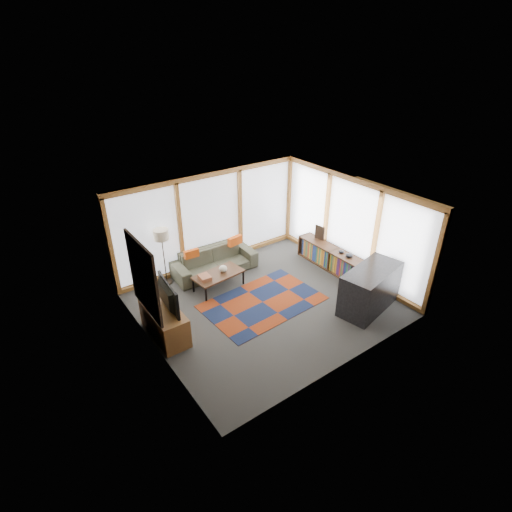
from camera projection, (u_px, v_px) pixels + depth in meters
ground at (266, 303)px, 9.50m from camera, size 5.50×5.50×0.00m
room_envelope at (269, 231)px, 9.41m from camera, size 5.52×5.02×2.62m
rug at (263, 302)px, 9.52m from camera, size 2.83×1.91×0.01m
sofa at (215, 261)px, 10.61m from camera, size 2.27×0.96×0.65m
pillow_left at (191, 254)px, 10.07m from camera, size 0.39×0.13×0.21m
pillow_right at (235, 241)px, 10.69m from camera, size 0.44×0.19×0.23m
floor_lamp at (164, 257)px, 9.93m from camera, size 0.38×0.38×1.51m
coffee_table at (219, 281)px, 9.98m from camera, size 1.30×0.74×0.41m
book_stack at (205, 278)px, 9.63m from camera, size 0.27×0.33×0.10m
vase at (223, 269)px, 9.92m from camera, size 0.24×0.24×0.18m
bookshelf at (333, 260)px, 10.75m from camera, size 0.44×2.40×0.60m
bowl_a at (349, 255)px, 10.23m from camera, size 0.21×0.21×0.10m
bowl_b at (341, 251)px, 10.43m from camera, size 0.15×0.15×0.07m
shelf_picture at (320, 233)px, 11.07m from camera, size 0.08×0.30×0.39m
tv_console at (165, 322)px, 8.32m from camera, size 0.56×1.34×0.67m
television at (164, 296)px, 8.03m from camera, size 0.23×1.07×0.61m
bar_counter at (370, 289)px, 9.12m from camera, size 1.72×1.06×1.02m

